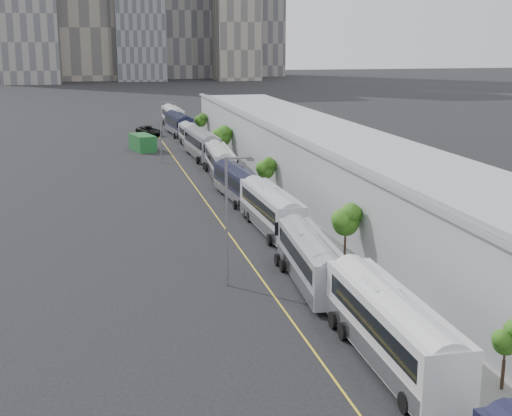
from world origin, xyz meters
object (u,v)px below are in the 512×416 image
object	(u,v)px
bus_9	(179,126)
shipping_container	(143,143)
suv	(149,131)
bus_6	(220,163)
bus_10	(173,118)
bus_8	(191,138)
bus_7	(202,146)
street_lamp_far	(162,128)
bus_4	(271,213)
bus_3	(311,264)
bus_2	(391,334)
bus_5	(238,186)
street_lamp_near	(229,213)

from	to	relation	value
bus_9	shipping_container	xyz separation A→B (m)	(-7.75, -17.47, -0.41)
bus_9	suv	world-z (taller)	bus_9
bus_6	bus_10	size ratio (longest dim) A/B	0.93
bus_8	bus_10	bearing A→B (deg)	88.69
bus_7	suv	xyz separation A→B (m)	(-5.51, 26.82, -0.84)
bus_10	street_lamp_far	xyz separation A→B (m)	(-6.15, -41.91, 3.26)
bus_4	bus_6	bearing A→B (deg)	88.16
bus_3	bus_8	world-z (taller)	bus_3
bus_9	bus_10	xyz separation A→B (m)	(0.33, 12.12, 0.05)
bus_2	street_lamp_far	size ratio (longest dim) A/B	1.62
bus_4	bus_3	bearing A→B (deg)	-94.73
suv	bus_7	bearing A→B (deg)	-99.72
bus_8	bus_10	distance (m)	27.21
bus_8	bus_6	bearing A→B (deg)	-90.80
bus_3	street_lamp_far	world-z (taller)	street_lamp_far
bus_6	bus_8	size ratio (longest dim) A/B	1.07
bus_5	shipping_container	xyz separation A→B (m)	(-7.55, 37.57, -0.24)
bus_2	street_lamp_far	bearing A→B (deg)	95.72
bus_2	bus_6	bearing A→B (deg)	90.31
bus_10	street_lamp_near	distance (m)	94.49
bus_3	bus_7	bearing A→B (deg)	93.29
bus_9	shipping_container	world-z (taller)	bus_9
bus_5	bus_8	world-z (taller)	same
bus_8	bus_9	distance (m)	15.10
bus_2	shipping_container	xyz separation A→B (m)	(-7.45, 78.79, -0.47)
bus_2	bus_9	xyz separation A→B (m)	(0.31, 96.26, -0.06)
bus_3	street_lamp_far	xyz separation A→B (m)	(-5.17, 53.34, 3.43)
bus_4	bus_7	size ratio (longest dim) A/B	0.95
bus_2	shipping_container	distance (m)	79.14
bus_5	bus_8	distance (m)	39.94
bus_3	bus_8	xyz separation A→B (m)	(0.86, 68.04, -0.05)
suv	street_lamp_far	bearing A→B (deg)	-112.27
bus_3	suv	world-z (taller)	bus_3
bus_2	bus_9	distance (m)	96.26
bus_9	bus_10	size ratio (longest dim) A/B	0.98
street_lamp_near	street_lamp_far	xyz separation A→B (m)	(0.48, 52.28, -0.33)
bus_3	street_lamp_near	world-z (taller)	street_lamp_near
bus_6	bus_10	xyz separation A→B (m)	(-0.01, 52.99, 0.12)
bus_5	bus_7	distance (m)	28.49
bus_6	street_lamp_near	world-z (taller)	street_lamp_near
bus_2	street_lamp_far	world-z (taller)	street_lamp_far
bus_9	shipping_container	distance (m)	19.12
bus_2	bus_6	xyz separation A→B (m)	(0.64, 55.39, -0.13)
bus_7	street_lamp_near	size ratio (longest dim) A/B	1.51
bus_10	shipping_container	xyz separation A→B (m)	(-8.08, -29.59, -0.46)
bus_4	bus_8	world-z (taller)	bus_4
bus_3	bus_9	world-z (taller)	bus_9
bus_5	bus_6	size ratio (longest dim) A/B	0.94
bus_6	bus_8	bearing A→B (deg)	93.79
bus_8	bus_4	bearing A→B (deg)	-91.11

